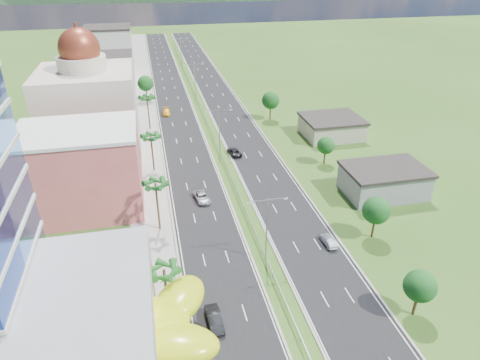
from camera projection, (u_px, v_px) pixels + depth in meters
ground at (285, 306)px, 57.65m from camera, size 500.00×500.00×0.00m
road_left at (174, 104)px, 133.57m from camera, size 11.00×260.00×0.04m
road_right at (221, 101)px, 136.44m from camera, size 11.00×260.00×0.04m
sidewalk_left at (143, 106)px, 131.74m from camera, size 7.00×260.00×0.12m
median_guardrail at (206, 120)px, 119.24m from camera, size 0.10×216.06×0.76m
streetlight_median_b at (267, 224)px, 63.05m from camera, size 6.04×0.25×11.00m
streetlight_median_c at (219, 127)px, 97.43m from camera, size 6.04×0.25×11.00m
streetlight_median_d at (195, 77)px, 136.11m from camera, size 6.04×0.25×11.00m
streetlight_median_e at (181, 49)px, 174.79m from camera, size 6.04×0.25×11.00m
mall_podium at (8, 358)px, 43.77m from camera, size 30.00×24.00×11.00m
lime_canopy at (129, 327)px, 48.02m from camera, size 18.00×15.00×7.40m
pink_shophouse at (83, 172)px, 76.25m from camera, size 20.00×15.00×15.00m
domed_building at (90, 110)px, 94.20m from camera, size 20.00×20.00×28.70m
midrise_grey at (103, 92)px, 117.47m from camera, size 16.00×15.00×16.00m
midrise_beige at (108, 77)px, 137.09m from camera, size 16.00×15.00×13.00m
midrise_white at (110, 54)px, 155.67m from camera, size 16.00×15.00×18.00m
shed_near at (384, 182)px, 83.30m from camera, size 15.00×10.00×5.00m
shed_far at (331, 128)px, 109.62m from camera, size 14.00×12.00×4.40m
palm_tree_b at (164, 272)px, 53.06m from camera, size 3.60×3.60×8.10m
palm_tree_c at (156, 186)px, 69.57m from camera, size 3.60×3.60×9.60m
palm_tree_d at (151, 138)px, 89.80m from camera, size 3.60×3.60×8.60m
palm_tree_e at (147, 99)px, 110.92m from camera, size 3.60×3.60×9.40m
leafy_tree_lfar at (146, 83)px, 133.70m from camera, size 4.90×4.90×8.05m
leafy_tree_ra at (420, 286)px, 54.15m from camera, size 4.20×4.20×6.90m
leafy_tree_rb at (376, 211)px, 69.14m from camera, size 4.55×4.55×7.47m
leafy_tree_rc at (326, 146)px, 94.16m from camera, size 3.85×3.85×6.33m
leafy_tree_rd at (271, 100)px, 118.62m from camera, size 4.90×4.90×8.05m
car_dark_left at (214, 319)px, 54.43m from camera, size 2.03×5.10×1.65m
car_silver_mid_left at (202, 197)px, 81.59m from camera, size 3.16×5.47×1.44m
car_yellow_far_left at (166, 112)px, 124.56m from camera, size 2.42×5.47×1.56m
car_silver_right at (328, 241)px, 69.40m from camera, size 1.68×4.24×1.37m
car_dark_far_right at (234, 152)px, 100.00m from camera, size 3.02×5.46×1.45m
motorcycle at (212, 330)px, 53.11m from camera, size 0.77×2.09×1.31m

